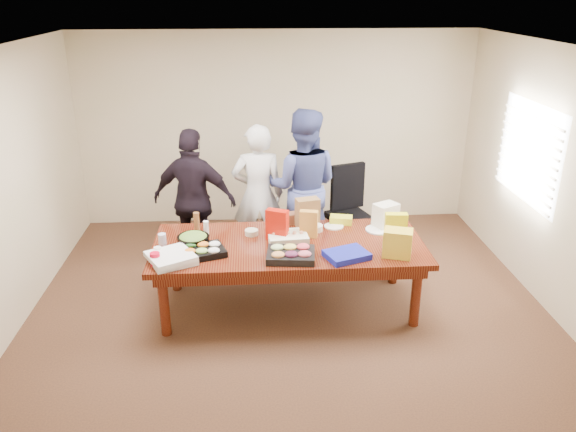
{
  "coord_description": "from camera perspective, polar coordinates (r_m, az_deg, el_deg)",
  "views": [
    {
      "loc": [
        -0.36,
        -5.26,
        3.21
      ],
      "look_at": [
        -0.0,
        0.1,
        1.01
      ],
      "focal_mm": 35.04,
      "sensor_mm": 36.0,
      "label": 1
    }
  ],
  "objects": [
    {
      "name": "conference_table",
      "position": [
        5.99,
        0.07,
        -6.03
      ],
      "size": [
        2.8,
        1.2,
        0.75
      ],
      "primitive_type": "cube",
      "color": "#4C1C0F",
      "rests_on": "floor"
    },
    {
      "name": "dip_bowl_b",
      "position": [
        6.01,
        -3.73,
        -1.67
      ],
      "size": [
        0.18,
        0.18,
        0.06
      ],
      "primitive_type": "cylinder",
      "rotation": [
        0.0,
        0.0,
        -0.31
      ],
      "color": "beige",
      "rests_on": "conference_table"
    },
    {
      "name": "person_left",
      "position": [
        6.76,
        -9.47,
        1.6
      ],
      "size": [
        1.08,
        0.67,
        1.72
      ],
      "primitive_type": "imported",
      "rotation": [
        0.0,
        0.0,
        2.88
      ],
      "color": "black",
      "rests_on": "floor"
    },
    {
      "name": "clear_cup_b",
      "position": [
        5.92,
        -12.64,
        -2.3
      ],
      "size": [
        0.1,
        0.1,
        0.11
      ],
      "primitive_type": "cylinder",
      "rotation": [
        0.0,
        0.0,
        0.17
      ],
      "color": "silver",
      "rests_on": "conference_table"
    },
    {
      "name": "window_panel",
      "position": [
        6.84,
        23.22,
        5.94
      ],
      "size": [
        0.03,
        1.4,
        1.1
      ],
      "primitive_type": "cube",
      "color": "white",
      "rests_on": "wall_right"
    },
    {
      "name": "ranch_bottle",
      "position": [
        6.02,
        -8.3,
        -1.26
      ],
      "size": [
        0.07,
        0.07,
        0.17
      ],
      "primitive_type": "cylinder",
      "rotation": [
        0.0,
        0.0,
        0.22
      ],
      "color": "white",
      "rests_on": "conference_table"
    },
    {
      "name": "chip_bag_blue",
      "position": [
        5.53,
        5.98,
        -3.94
      ],
      "size": [
        0.48,
        0.43,
        0.06
      ],
      "primitive_type": "cube",
      "rotation": [
        0.0,
        0.0,
        0.36
      ],
      "color": "#151C9A",
      "rests_on": "conference_table"
    },
    {
      "name": "wall_right",
      "position": [
        6.39,
        25.55,
        3.07
      ],
      "size": [
        0.04,
        5.0,
        2.7
      ],
      "primitive_type": "cube",
      "color": "beige",
      "rests_on": "floor"
    },
    {
      "name": "chip_bag_yellow",
      "position": [
        5.85,
        10.86,
        -1.28
      ],
      "size": [
        0.23,
        0.11,
        0.33
      ],
      "primitive_type": "cube",
      "rotation": [
        0.0,
        0.0,
        -0.09
      ],
      "color": "yellow",
      "rests_on": "conference_table"
    },
    {
      "name": "ceiling",
      "position": [
        5.3,
        0.08,
        16.82
      ],
      "size": [
        5.5,
        5.0,
        0.02
      ],
      "primitive_type": "cube",
      "color": "white",
      "rests_on": "wall_back"
    },
    {
      "name": "mustard_bottle",
      "position": [
        6.21,
        2.66,
        -0.36
      ],
      "size": [
        0.06,
        0.06,
        0.15
      ],
      "primitive_type": "cylinder",
      "rotation": [
        0.0,
        0.0,
        -0.08
      ],
      "color": "yellow",
      "rests_on": "conference_table"
    },
    {
      "name": "bread_loaf",
      "position": [
        6.27,
        -0.21,
        -0.28
      ],
      "size": [
        0.32,
        0.19,
        0.12
      ],
      "primitive_type": "cube",
      "rotation": [
        0.0,
        0.0,
        0.21
      ],
      "color": "brown",
      "rests_on": "conference_table"
    },
    {
      "name": "chip_bag_red",
      "position": [
        5.83,
        -1.11,
        -0.92
      ],
      "size": [
        0.25,
        0.18,
        0.33
      ],
      "primitive_type": "cube",
      "rotation": [
        0.0,
        0.0,
        -0.42
      ],
      "color": "#B81406",
      "rests_on": "conference_table"
    },
    {
      "name": "pizza_box_upper",
      "position": [
        5.5,
        -11.81,
        -4.02
      ],
      "size": [
        0.55,
        0.55,
        0.05
      ],
      "primitive_type": "cube",
      "rotation": [
        0.0,
        0.0,
        0.51
      ],
      "color": "white",
      "rests_on": "pizza_box_lower"
    },
    {
      "name": "plate_b",
      "position": [
        6.23,
        4.67,
        -1.05
      ],
      "size": [
        0.27,
        0.27,
        0.01
      ],
      "primitive_type": "cylinder",
      "rotation": [
        0.0,
        0.0,
        0.35
      ],
      "color": "white",
      "rests_on": "conference_table"
    },
    {
      "name": "dip_bowl_a",
      "position": [
        6.11,
        2.8,
        -1.21
      ],
      "size": [
        0.19,
        0.19,
        0.06
      ],
      "primitive_type": "cylinder",
      "rotation": [
        0.0,
        0.0,
        -0.18
      ],
      "color": "beige",
      "rests_on": "conference_table"
    },
    {
      "name": "veggie_tray",
      "position": [
        5.63,
        -8.67,
        -3.59
      ],
      "size": [
        0.51,
        0.45,
        0.06
      ],
      "primitive_type": "cube",
      "rotation": [
        0.0,
        0.0,
        0.33
      ],
      "color": "black",
      "rests_on": "conference_table"
    },
    {
      "name": "chip_bag_orange",
      "position": [
        5.92,
        2.11,
        -0.8
      ],
      "size": [
        0.2,
        0.12,
        0.29
      ],
      "primitive_type": "cube",
      "rotation": [
        0.0,
        0.0,
        -0.23
      ],
      "color": "#C88630",
      "rests_on": "conference_table"
    },
    {
      "name": "floor",
      "position": [
        6.18,
        0.06,
        -9.18
      ],
      "size": [
        5.5,
        5.0,
        0.02
      ],
      "primitive_type": "cube",
      "color": "#47301E",
      "rests_on": "ground"
    },
    {
      "name": "window_blinds",
      "position": [
        6.82,
        22.92,
        5.94
      ],
      "size": [
        0.04,
        1.36,
        1.0
      ],
      "primitive_type": "cube",
      "color": "beige",
      "rests_on": "wall_right"
    },
    {
      "name": "wall_front",
      "position": [
        3.35,
        3.02,
        -11.54
      ],
      "size": [
        5.5,
        0.04,
        2.7
      ],
      "primitive_type": "cube",
      "color": "beige",
      "rests_on": "floor"
    },
    {
      "name": "clear_cup_a",
      "position": [
        5.66,
        -13.05,
        -3.58
      ],
      "size": [
        0.09,
        0.09,
        0.1
      ],
      "primitive_type": "cylinder",
      "rotation": [
        0.0,
        0.0,
        -0.24
      ],
      "color": "white",
      "rests_on": "conference_table"
    },
    {
      "name": "wall_left",
      "position": [
        6.07,
        -26.81,
        1.93
      ],
      "size": [
        0.04,
        5.0,
        2.7
      ],
      "primitive_type": "cube",
      "color": "beige",
      "rests_on": "floor"
    },
    {
      "name": "red_cup",
      "position": [
        5.5,
        -13.32,
        -4.26
      ],
      "size": [
        0.11,
        0.11,
        0.13
      ],
      "primitive_type": "cylinder",
      "rotation": [
        0.0,
        0.0,
        -0.13
      ],
      "color": "red",
      "rests_on": "conference_table"
    },
    {
      "name": "sheet_cake",
      "position": [
        5.87,
        -0.03,
        -2.15
      ],
      "size": [
        0.43,
        0.34,
        0.07
      ],
      "primitive_type": "cube",
      "rotation": [
        0.0,
        0.0,
        0.09
      ],
      "color": "white",
      "rests_on": "conference_table"
    },
    {
      "name": "dressing_bottle",
      "position": [
        6.17,
        -9.26,
        -0.54
      ],
      "size": [
        0.08,
        0.08,
        0.2
      ],
      "primitive_type": "cylinder",
      "rotation": [
        0.0,
        0.0,
        0.31
      ],
      "color": "brown",
      "rests_on": "conference_table"
    },
    {
      "name": "grocery_bag_yellow",
      "position": [
        5.6,
        11.06,
        -2.71
      ],
      "size": [
        0.32,
        0.27,
        0.28
      ],
      "primitive_type": "cube",
      "rotation": [
        0.0,
        0.0,
        -0.32
      ],
      "color": "yellow",
      "rests_on": "conference_table"
    },
    {
      "name": "mayo_jar",
      "position": [
        6.1,
        -1.27,
        -0.94
      ],
      "size": [
        0.09,
        0.09,
        0.13
      ],
      "primitive_type": "cylinder",
      "rotation": [
        0.0,
        0.0,
        0.12
      ],
      "color": "silver",
      "rests_on": "conference_table"
    },
    {
      "name": "fruit_tray",
      "position": [
        5.49,
        0.29,
        -3.98
      ],
      "size": [
        0.5,
        0.41,
        0.07
      ],
      "primitive_type": "cube",
      "rotation": [
        0.0,
        0.0,
        -0.11
      ],
      "color": "black",
      "rests_on": "conference_table"
    },
    {
      "name": "banana_bunch",
      "position": [
        6.32,
        5.4,
        -0.38
      ],
      "size": [
        0.27,
        0.19,
        0.08
      ],
      "primitive_type": "cube",
      "rotation": [
        0.0,
        0.0,
        -0.22
      ],
      "color": "#CCD224",
      "rests_on": "conference_table"
    },
    {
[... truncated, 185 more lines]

